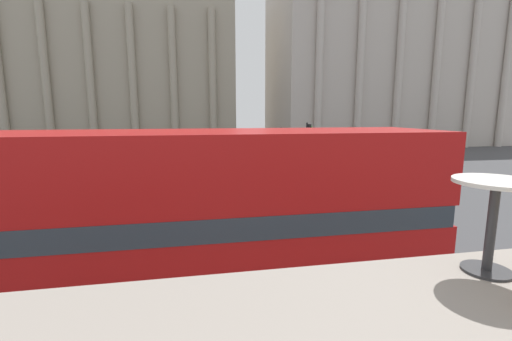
% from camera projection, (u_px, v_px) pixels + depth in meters
% --- Properties ---
extents(double_decker_bus, '(10.44, 2.76, 4.34)m').
position_uv_depth(double_decker_bus, '(197.00, 223.00, 7.25)').
color(double_decker_bus, black).
rests_on(double_decker_bus, ground_plane).
extents(cafe_dining_table, '(0.60, 0.60, 0.73)m').
position_uv_depth(cafe_dining_table, '(494.00, 205.00, 2.58)').
color(cafe_dining_table, '#2D2D30').
rests_on(cafe_dining_table, cafe_floor_slab).
extents(plaza_building_left, '(30.93, 16.15, 21.21)m').
position_uv_depth(plaza_building_left, '(123.00, 71.00, 48.56)').
color(plaza_building_left, '#A39984').
rests_on(plaza_building_left, ground_plane).
extents(plaza_building_right, '(34.93, 16.53, 24.45)m').
position_uv_depth(plaza_building_right, '(385.00, 64.00, 52.50)').
color(plaza_building_right, '#BCB2A8').
rests_on(plaza_building_right, ground_plane).
extents(traffic_light_near, '(0.42, 0.24, 3.26)m').
position_uv_depth(traffic_light_near, '(208.00, 174.00, 14.52)').
color(traffic_light_near, black).
rests_on(traffic_light_near, ground_plane).
extents(traffic_light_mid, '(0.42, 0.24, 4.08)m').
position_uv_depth(traffic_light_mid, '(308.00, 143.00, 23.69)').
color(traffic_light_mid, black).
rests_on(traffic_light_mid, ground_plane).
extents(traffic_light_far, '(0.42, 0.24, 3.41)m').
position_uv_depth(traffic_light_far, '(282.00, 140.00, 32.54)').
color(traffic_light_far, black).
rests_on(traffic_light_far, ground_plane).
extents(car_black, '(4.20, 1.93, 1.35)m').
position_uv_depth(car_black, '(162.00, 195.00, 16.88)').
color(car_black, black).
rests_on(car_black, ground_plane).
extents(car_maroon, '(4.20, 1.93, 1.35)m').
position_uv_depth(car_maroon, '(239.00, 171.00, 23.93)').
color(car_maroon, black).
rests_on(car_maroon, ground_plane).
extents(pedestrian_black, '(0.32, 0.32, 1.61)m').
position_uv_depth(pedestrian_black, '(284.00, 165.00, 25.41)').
color(pedestrian_black, '#282B33').
rests_on(pedestrian_black, ground_plane).
extents(pedestrian_white, '(0.32, 0.32, 1.65)m').
position_uv_depth(pedestrian_white, '(281.00, 159.00, 28.25)').
color(pedestrian_white, '#282B33').
rests_on(pedestrian_white, ground_plane).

